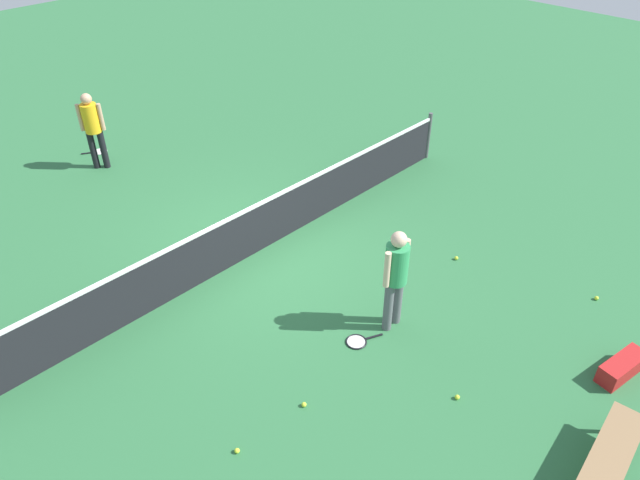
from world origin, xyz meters
TOP-DOWN VIEW (x-y plane):
  - ground_plane at (0.00, 0.00)m, footprint 40.00×40.00m
  - court_net at (0.00, 0.00)m, footprint 10.09×0.09m
  - player_near_side at (0.15, -2.87)m, footprint 0.52×0.34m
  - player_far_side at (-0.40, 4.85)m, footprint 0.48×0.48m
  - tennis_racket_near_player at (-0.48, -2.76)m, footprint 0.60×0.42m
  - tennis_racket_far_player at (-0.09, 5.57)m, footprint 0.60×0.43m
  - tennis_ball_near_player at (-0.35, -4.39)m, footprint 0.07×0.07m
  - tennis_ball_by_net at (2.22, -2.67)m, footprint 0.07×0.07m
  - tennis_ball_midcourt at (-1.85, -3.03)m, footprint 0.07×0.07m
  - tennis_ball_baseline at (-2.90, -2.94)m, footprint 0.07×0.07m
  - tennis_ball_stray_left at (2.90, -4.86)m, footprint 0.07×0.07m
  - courtside_bench at (-0.13, -6.23)m, footprint 1.53×0.54m
  - equipment_bag at (1.62, -5.76)m, footprint 0.84×0.42m

SIDE VIEW (x-z plane):
  - ground_plane at x=0.00m, z-range 0.00..0.00m
  - tennis_racket_near_player at x=-0.48m, z-range 0.00..0.03m
  - tennis_racket_far_player at x=-0.09m, z-range 0.00..0.03m
  - tennis_ball_near_player at x=-0.35m, z-range 0.00..0.07m
  - tennis_ball_by_net at x=2.22m, z-range 0.00..0.07m
  - tennis_ball_midcourt at x=-1.85m, z-range 0.00..0.07m
  - tennis_ball_baseline at x=-2.90m, z-range 0.00..0.07m
  - tennis_ball_stray_left at x=2.90m, z-range 0.00..0.07m
  - equipment_bag at x=1.62m, z-range 0.00..0.28m
  - courtside_bench at x=-0.13m, z-range 0.18..0.66m
  - court_net at x=0.00m, z-range -0.03..1.04m
  - player_near_side at x=0.15m, z-range 0.16..1.86m
  - player_far_side at x=-0.40m, z-range 0.16..1.86m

